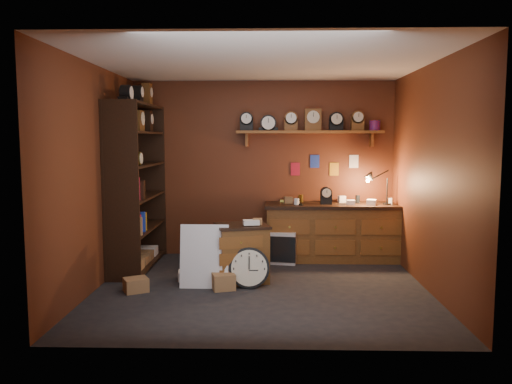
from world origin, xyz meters
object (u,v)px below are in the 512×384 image
object	(u,v)px
workbench	(333,229)
low_cabinet	(242,250)
big_round_clock	(249,268)
shelving_unit	(135,179)

from	to	relation	value
workbench	low_cabinet	size ratio (longest dim) A/B	2.48
workbench	big_round_clock	xyz separation A→B (m)	(-1.20, -1.46, -0.23)
workbench	big_round_clock	distance (m)	1.91
low_cabinet	shelving_unit	bearing A→B (deg)	140.79
shelving_unit	big_round_clock	distance (m)	2.16
low_cabinet	big_round_clock	size ratio (longest dim) A/B	1.64
shelving_unit	low_cabinet	xyz separation A→B (m)	(1.54, -0.69, -0.85)
low_cabinet	big_round_clock	world-z (taller)	low_cabinet
shelving_unit	workbench	world-z (taller)	shelving_unit
workbench	big_round_clock	bearing A→B (deg)	-129.31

